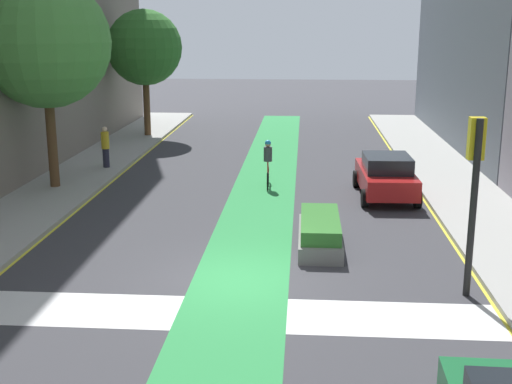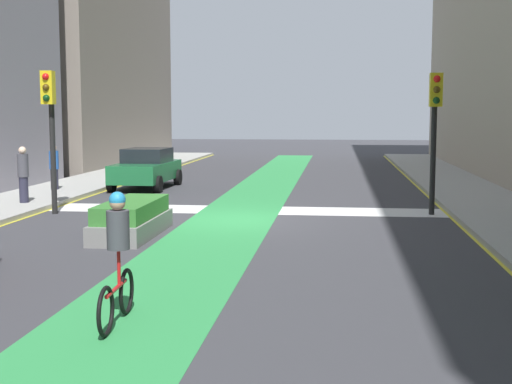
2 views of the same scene
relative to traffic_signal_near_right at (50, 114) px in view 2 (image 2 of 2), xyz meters
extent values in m
plane|color=#38383D|center=(-5.48, 0.45, -2.91)|extent=(120.00, 120.00, 0.00)
cube|color=#2D8C47|center=(-5.34, 0.45, -2.91)|extent=(2.40, 60.00, 0.01)
cube|color=silver|center=(-5.48, -1.55, -2.91)|extent=(12.00, 1.80, 0.01)
cube|color=yellow|center=(-11.48, 0.45, -2.90)|extent=(0.16, 60.00, 0.01)
cube|color=yellow|center=(0.52, 0.45, -2.90)|extent=(0.16, 60.00, 0.01)
cylinder|color=black|center=(0.00, -0.12, -0.84)|extent=(0.16, 0.16, 4.14)
cube|color=gold|center=(0.00, 0.08, 0.76)|extent=(0.35, 0.28, 0.95)
sphere|color=red|center=(0.00, 0.22, 1.06)|extent=(0.20, 0.20, 0.20)
sphere|color=#4C380C|center=(0.00, 0.22, 0.76)|extent=(0.20, 0.20, 0.20)
sphere|color=#0C3814|center=(0.00, 0.22, 0.46)|extent=(0.20, 0.20, 0.20)
cylinder|color=black|center=(-10.99, -1.22, -0.87)|extent=(0.16, 0.16, 4.07)
cube|color=gold|center=(-10.99, -1.02, 0.69)|extent=(0.35, 0.28, 0.95)
sphere|color=red|center=(-10.99, -0.88, 0.99)|extent=(0.20, 0.20, 0.20)
sphere|color=#4C380C|center=(-10.99, -0.88, 0.69)|extent=(0.20, 0.20, 0.20)
sphere|color=#0C3814|center=(-10.99, -0.88, 0.39)|extent=(0.20, 0.20, 0.20)
cube|color=#196033|center=(-0.79, -7.25, -2.24)|extent=(1.90, 4.24, 0.70)
cube|color=black|center=(-0.79, -7.45, -1.61)|extent=(1.65, 2.04, 0.55)
cylinder|color=black|center=(-1.65, -5.76, -2.59)|extent=(0.24, 0.65, 0.64)
cylinder|color=black|center=(0.15, -5.80, -2.59)|extent=(0.24, 0.65, 0.64)
cylinder|color=black|center=(-1.72, -8.70, -2.59)|extent=(0.24, 0.65, 0.64)
cylinder|color=black|center=(0.08, -8.74, -2.59)|extent=(0.24, 0.65, 0.64)
torus|color=black|center=(-5.22, 10.73, -2.57)|extent=(0.09, 0.68, 0.68)
torus|color=black|center=(-5.18, 9.68, -2.57)|extent=(0.09, 0.68, 0.68)
cylinder|color=red|center=(-5.20, 10.20, -2.39)|extent=(0.10, 0.95, 0.06)
cylinder|color=red|center=(-5.20, 10.05, -2.12)|extent=(0.05, 0.05, 0.50)
cylinder|color=#3F3F47|center=(-5.20, 10.05, -1.59)|extent=(0.32, 0.32, 0.55)
sphere|color=tan|center=(-5.20, 10.05, -1.21)|extent=(0.22, 0.22, 0.22)
sphere|color=#268CCC|center=(-5.20, 10.05, -1.17)|extent=(0.23, 0.23, 0.23)
cylinder|color=#262638|center=(1.52, -1.37, -2.36)|extent=(0.28, 0.28, 0.81)
cylinder|color=#3F3F47|center=(1.52, -1.37, -1.59)|extent=(0.34, 0.34, 0.72)
sphere|color=beige|center=(1.52, -1.37, -1.12)|extent=(0.23, 0.23, 0.23)
cylinder|color=#262638|center=(2.09, -5.16, -2.38)|extent=(0.28, 0.28, 0.75)
cylinder|color=#2659B2|center=(2.09, -5.16, -1.68)|extent=(0.34, 0.34, 0.67)
sphere|color=tan|center=(2.09, -5.16, -1.23)|extent=(0.22, 0.22, 0.22)
cube|color=slate|center=(-3.34, 3.23, -2.68)|extent=(1.20, 3.35, 0.45)
cube|color=#33722D|center=(-3.34, 3.23, -2.26)|extent=(1.08, 3.02, 0.40)
camera|label=1|loc=(-3.84, -15.06, 3.28)|focal=47.24mm
camera|label=2|loc=(-8.22, 19.41, 0.03)|focal=49.09mm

